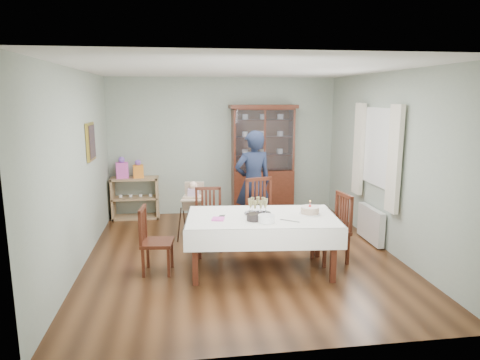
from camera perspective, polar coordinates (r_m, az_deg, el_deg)
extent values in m
plane|color=#593319|center=(6.48, 0.18, -10.00)|extent=(5.00, 5.00, 0.00)
plane|color=#9EAA99|center=(8.59, -2.20, 4.50)|extent=(4.50, 0.00, 4.50)
plane|color=#9EAA99|center=(6.22, -20.79, 1.29)|extent=(0.00, 5.00, 5.00)
plane|color=#9EAA99|center=(6.82, 19.27, 2.18)|extent=(0.00, 5.00, 5.00)
plane|color=white|center=(6.06, 0.20, 14.57)|extent=(5.00, 5.00, 0.00)
cube|color=#4E1F13|center=(5.75, 2.91, -5.20)|extent=(1.99, 1.23, 0.06)
cube|color=white|center=(5.74, 2.92, -4.86)|extent=(2.10, 1.34, 0.01)
cube|color=#4E1F13|center=(8.61, 2.98, -1.56)|extent=(1.20, 0.45, 0.90)
cube|color=white|center=(8.26, 3.31, 5.28)|extent=(1.12, 0.01, 1.16)
cube|color=#4E1F13|center=(8.40, 3.10, 9.75)|extent=(1.30, 0.48, 0.07)
cube|color=tan|center=(8.63, -13.66, -4.79)|extent=(0.90, 0.38, 0.04)
cube|color=tan|center=(8.53, -13.78, -2.33)|extent=(0.90, 0.38, 0.03)
cube|color=tan|center=(8.46, -13.89, 0.18)|extent=(0.90, 0.38, 0.04)
cube|color=tan|center=(8.59, -16.57, -2.39)|extent=(0.04, 0.38, 0.80)
cube|color=tan|center=(8.50, -10.96, -2.26)|extent=(0.04, 0.38, 0.80)
cube|color=gold|center=(6.95, -19.30, 4.84)|extent=(0.04, 0.48, 0.58)
cube|color=white|center=(7.04, 18.05, 4.17)|extent=(0.04, 1.02, 1.22)
cube|color=silver|center=(6.48, 19.90, 2.61)|extent=(0.07, 0.30, 1.55)
cube|color=silver|center=(7.59, 15.56, 4.00)|extent=(0.07, 0.30, 1.55)
cube|color=white|center=(7.26, 17.03, -5.66)|extent=(0.10, 0.80, 0.55)
cube|color=#4E1F13|center=(6.61, -4.19, -5.64)|extent=(0.44, 0.44, 0.05)
cube|color=#4E1F13|center=(6.73, -4.27, -3.05)|extent=(0.41, 0.06, 0.50)
cube|color=#4E1F13|center=(6.75, 3.25, -4.80)|extent=(0.58, 0.58, 0.05)
cube|color=#4E1F13|center=(6.87, 2.51, -2.01)|extent=(0.45, 0.15, 0.56)
cube|color=#4E1F13|center=(5.86, -10.95, -8.22)|extent=(0.45, 0.45, 0.05)
cube|color=#4E1F13|center=(5.82, -12.84, -5.88)|extent=(0.08, 0.39, 0.48)
cube|color=#4E1F13|center=(6.24, 11.96, -6.69)|extent=(0.51, 0.51, 0.05)
cube|color=#4E1F13|center=(6.26, 13.66, -4.12)|extent=(0.11, 0.42, 0.52)
imported|color=black|center=(7.24, 1.76, -0.41)|extent=(0.73, 0.56, 1.78)
cube|color=tan|center=(7.11, -6.21, -2.95)|extent=(0.37, 0.34, 0.22)
cube|color=tan|center=(7.07, -6.25, -1.49)|extent=(0.32, 0.12, 0.26)
cube|color=tan|center=(7.10, -6.23, -2.37)|extent=(0.36, 0.21, 0.03)
cube|color=#CAAACF|center=(7.08, -6.24, -1.78)|extent=(0.19, 0.16, 0.17)
sphere|color=beige|center=(7.05, -6.26, -0.75)|extent=(0.14, 0.14, 0.14)
cylinder|color=silver|center=(5.80, 2.39, -4.59)|extent=(0.36, 0.36, 0.01)
torus|color=silver|center=(5.79, 2.39, -4.49)|extent=(0.37, 0.37, 0.01)
cylinder|color=white|center=(5.89, 9.28, -4.46)|extent=(0.29, 0.29, 0.02)
cylinder|color=brown|center=(5.87, 9.30, -3.98)|extent=(0.25, 0.25, 0.09)
cylinder|color=silver|center=(5.86, 9.31, -3.55)|extent=(0.25, 0.25, 0.01)
cylinder|color=#F24C4C|center=(5.85, 9.32, -3.14)|extent=(0.01, 0.01, 0.07)
sphere|color=yellow|center=(5.84, 9.34, -2.77)|extent=(0.02, 0.02, 0.02)
cylinder|color=black|center=(5.52, 1.86, -4.97)|extent=(0.24, 0.24, 0.09)
cylinder|color=white|center=(5.46, 3.53, -5.16)|extent=(0.22, 0.22, 0.09)
cube|color=#E654BD|center=(5.56, -2.94, -5.21)|extent=(0.18, 0.18, 0.02)
cube|color=silver|center=(5.53, 6.65, -5.43)|extent=(0.23, 0.18, 0.01)
cube|color=#E654BD|center=(8.43, -15.45, 1.25)|extent=(0.25, 0.18, 0.30)
sphere|color=#E533B2|center=(8.40, -15.52, 2.61)|extent=(0.12, 0.12, 0.12)
cube|color=orange|center=(8.40, -13.40, 1.12)|extent=(0.21, 0.16, 0.25)
sphere|color=#E533B2|center=(8.38, -13.46, 2.27)|extent=(0.11, 0.11, 0.11)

